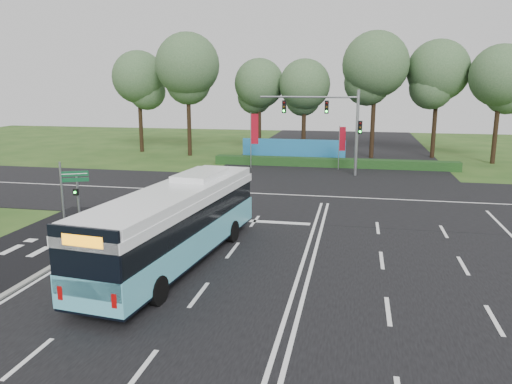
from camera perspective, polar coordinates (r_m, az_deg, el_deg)
ground at (r=22.35m, az=5.62°, el=-7.29°), size 120.00×120.00×0.00m
road_main at (r=22.35m, az=5.63°, el=-7.24°), size 20.00×120.00×0.04m
road_cross at (r=33.86m, az=7.74°, el=-0.53°), size 120.00×14.00×0.05m
bike_path at (r=24.28m, az=-26.28°, el=-6.87°), size 5.00×18.00×0.06m
kerb_strip at (r=22.92m, az=-21.48°, el=-7.46°), size 0.25×18.00×0.12m
city_bus at (r=21.06m, az=-9.08°, el=-3.56°), size 3.87×12.47×3.52m
pedestrian_signal at (r=27.31m, az=-19.69°, el=-0.79°), size 0.24×0.40×2.98m
street_sign at (r=27.22m, az=-20.66°, el=0.54°), size 1.29×0.65×3.60m
banner_flag_left at (r=44.56m, az=-0.28°, el=6.82°), size 0.73×0.15×4.98m
banner_flag_mid at (r=44.27m, az=9.76°, el=5.74°), size 0.57×0.17×3.89m
traffic_light_gantry at (r=41.61m, az=9.03°, el=8.27°), size 8.41×0.28×7.00m
hedge at (r=46.06m, az=8.82°, el=3.31°), size 22.00×1.20×0.80m
blue_hoarding at (r=48.77m, az=4.28°, el=4.74°), size 10.00×0.30×2.20m
eucalyptus_row at (r=51.99m, az=6.33°, el=13.39°), size 42.14×9.57×12.64m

